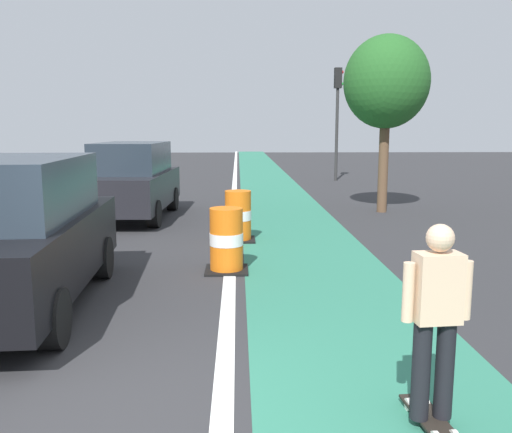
{
  "coord_description": "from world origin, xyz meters",
  "views": [
    {
      "loc": [
        1.04,
        -4.43,
        2.42
      ],
      "look_at": [
        1.31,
        3.64,
        1.1
      ],
      "focal_mm": 38.05,
      "sensor_mm": 36.0,
      "label": 1
    }
  ],
  "objects": [
    {
      "name": "ground_plane",
      "position": [
        0.0,
        0.0,
        0.0
      ],
      "size": [
        100.0,
        100.0,
        0.0
      ],
      "primitive_type": "plane",
      "color": "#2D2D30"
    },
    {
      "name": "bike_lane_strip",
      "position": [
        2.4,
        12.0,
        0.0
      ],
      "size": [
        2.5,
        80.0,
        0.01
      ],
      "primitive_type": "cube",
      "color": "#2D755B",
      "rests_on": "ground"
    },
    {
      "name": "lane_divider_stripe",
      "position": [
        0.9,
        12.0,
        0.01
      ],
      "size": [
        0.2,
        80.0,
        0.01
      ],
      "primitive_type": "cube",
      "color": "silver",
      "rests_on": "ground"
    },
    {
      "name": "skateboarder_on_lane",
      "position": [
        2.61,
        -0.36,
        0.91
      ],
      "size": [
        0.57,
        0.82,
        1.69
      ],
      "color": "black",
      "rests_on": "ground"
    },
    {
      "name": "parked_suv_nearest",
      "position": [
        -1.92,
        2.75,
        1.04
      ],
      "size": [
        2.11,
        4.69,
        2.04
      ],
      "color": "black",
      "rests_on": "ground"
    },
    {
      "name": "parked_suv_second",
      "position": [
        -1.78,
        10.23,
        1.04
      ],
      "size": [
        2.06,
        4.67,
        2.04
      ],
      "color": "black",
      "rests_on": "ground"
    },
    {
      "name": "traffic_barrel_front",
      "position": [
        0.84,
        4.58,
        0.53
      ],
      "size": [
        0.73,
        0.73,
        1.09
      ],
      "color": "orange",
      "rests_on": "ground"
    },
    {
      "name": "traffic_barrel_mid",
      "position": [
        1.04,
        7.12,
        0.53
      ],
      "size": [
        0.73,
        0.73,
        1.09
      ],
      "color": "orange",
      "rests_on": "ground"
    },
    {
      "name": "traffic_light_corner",
      "position": [
        5.61,
        20.62,
        3.5
      ],
      "size": [
        0.41,
        0.32,
        5.1
      ],
      "color": "#2D2D2D",
      "rests_on": "ground"
    },
    {
      "name": "street_tree_sidewalk",
      "position": [
        5.24,
        11.07,
        3.67
      ],
      "size": [
        2.4,
        2.4,
        5.0
      ],
      "color": "brown",
      "rests_on": "ground"
    }
  ]
}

